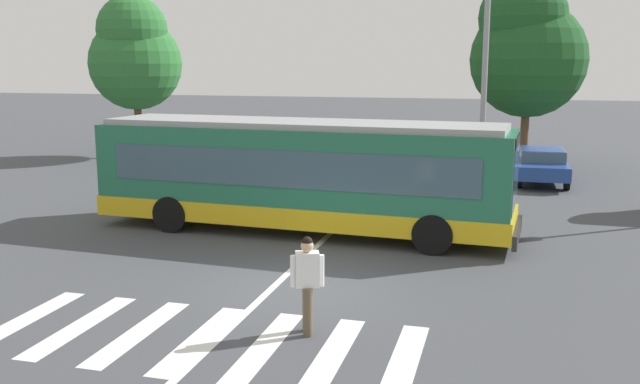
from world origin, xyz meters
The scene contains 12 objects.
ground_plane centered at (0.00, 0.00, 0.00)m, with size 160.00×160.00×0.00m, color #424449.
city_transit_bus centered at (-1.27, 4.60, 1.59)m, with size 11.65×3.25×3.06m.
pedestrian_crossing_street centered at (0.94, -2.42, 0.97)m, with size 0.55×0.39×1.72m.
parked_car_white centered at (-2.44, 15.19, 0.77)m, with size 2.01×4.57×1.35m.
parked_car_black centered at (0.23, 15.29, 0.77)m, with size 2.00×4.56×1.35m.
parked_car_champagne centered at (2.99, 15.02, 0.77)m, with size 1.96×4.54×1.35m.
parked_car_blue centered at (5.46, 14.62, 0.77)m, with size 1.91×4.52×1.35m.
twin_arm_street_lamp centered at (3.25, 11.72, 5.13)m, with size 4.98×0.32×8.19m.
background_tree_left centered at (-13.55, 17.42, 5.03)m, with size 4.49×4.49×7.83m.
background_tree_right centered at (4.75, 18.78, 5.27)m, with size 5.06×5.06×8.41m.
crosswalk_painted_stripes centered at (-0.74, -3.16, 0.00)m, with size 7.37×3.05×0.01m.
lane_center_line centered at (-0.45, 2.00, 0.00)m, with size 0.16×24.00×0.01m, color silver.
Camera 1 is at (4.11, -13.28, 4.59)m, focal length 38.90 mm.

